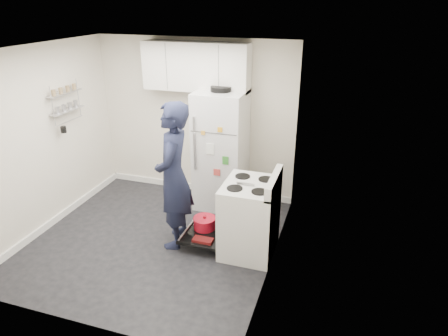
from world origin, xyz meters
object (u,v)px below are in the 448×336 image
(open_oven_door, at_px, (205,228))
(person, at_px, (174,176))
(electric_range, at_px, (249,218))
(refrigerator, at_px, (221,150))

(open_oven_door, relative_size, person, 0.38)
(electric_range, bearing_deg, open_oven_door, 176.40)
(open_oven_door, relative_size, refrigerator, 0.39)
(refrigerator, relative_size, person, 0.98)
(electric_range, xyz_separation_m, refrigerator, (-0.72, 1.10, 0.44))
(electric_range, distance_m, open_oven_door, 0.67)
(refrigerator, bearing_deg, person, -101.32)
(open_oven_door, height_order, person, person)
(person, bearing_deg, open_oven_door, 99.67)
(electric_range, xyz_separation_m, open_oven_door, (-0.61, 0.04, -0.27))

